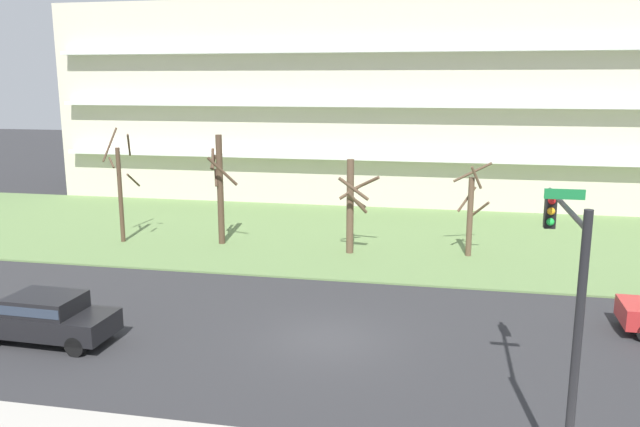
% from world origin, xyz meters
% --- Properties ---
extents(ground, '(160.00, 160.00, 0.00)m').
position_xyz_m(ground, '(0.00, 0.00, 0.00)').
color(ground, '#2D2D30').
extents(grass_lawn_strip, '(80.00, 16.00, 0.08)m').
position_xyz_m(grass_lawn_strip, '(0.00, 14.00, 0.04)').
color(grass_lawn_strip, '#66844C').
rests_on(grass_lawn_strip, ground).
extents(apartment_building, '(47.24, 12.54, 13.55)m').
position_xyz_m(apartment_building, '(0.00, 27.80, 6.78)').
color(apartment_building, beige).
rests_on(apartment_building, ground).
extents(tree_far_left, '(1.57, 1.53, 5.95)m').
position_xyz_m(tree_far_left, '(-12.78, 10.25, 2.88)').
color(tree_far_left, '#4C3828').
rests_on(tree_far_left, ground).
extents(tree_left, '(1.54, 1.41, 5.66)m').
position_xyz_m(tree_left, '(-7.62, 10.80, 3.01)').
color(tree_left, '#4C3828').
rests_on(tree_left, ground).
extents(tree_center, '(2.02, 2.40, 4.66)m').
position_xyz_m(tree_center, '(-0.80, 10.35, 2.51)').
color(tree_center, brown).
rests_on(tree_center, ground).
extents(tree_right, '(1.81, 1.51, 4.52)m').
position_xyz_m(tree_right, '(4.80, 11.04, 2.25)').
color(tree_right, brown).
rests_on(tree_right, ground).
extents(sedan_black_center_left, '(4.46, 1.95, 1.57)m').
position_xyz_m(sedan_black_center_left, '(-8.88, -2.00, 0.87)').
color(sedan_black_center_left, black).
rests_on(sedan_black_center_left, ground).
extents(traffic_signal_mast, '(0.90, 4.73, 5.89)m').
position_xyz_m(traffic_signal_mast, '(6.24, -4.98, 4.02)').
color(traffic_signal_mast, black).
rests_on(traffic_signal_mast, ground).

